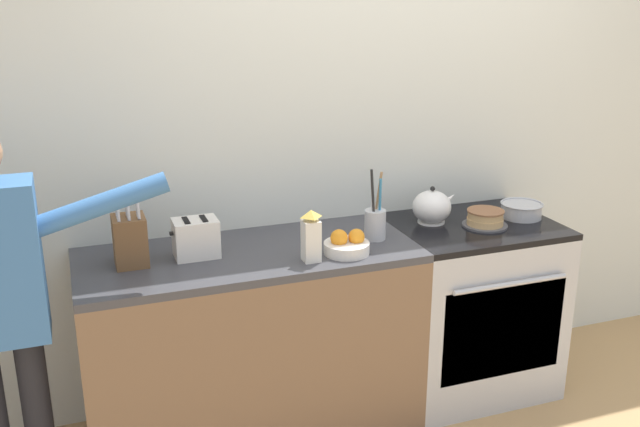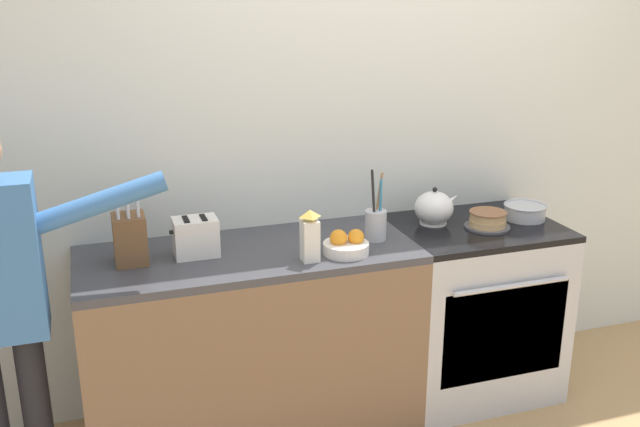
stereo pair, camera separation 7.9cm
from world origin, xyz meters
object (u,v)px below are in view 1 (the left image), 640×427
at_px(tea_kettle, 432,207).
at_px(knife_block, 130,240).
at_px(layer_cake, 485,219).
at_px(stove_range, 469,306).
at_px(fruit_bowl, 347,245).
at_px(person_baker, 0,296).
at_px(milk_carton, 311,237).
at_px(mixing_bowl, 521,210).
at_px(toaster, 196,238).
at_px(utensil_crock, 375,222).

height_order(tea_kettle, knife_block, knife_block).
distance_m(layer_cake, tea_kettle, 0.26).
height_order(stove_range, fruit_bowl, fruit_bowl).
bearing_deg(layer_cake, knife_block, 177.24).
height_order(tea_kettle, person_baker, person_baker).
relative_size(stove_range, milk_carton, 3.91).
relative_size(stove_range, mixing_bowl, 4.19).
bearing_deg(toaster, knife_block, -179.97).
bearing_deg(layer_cake, utensil_crock, 178.23).
relative_size(stove_range, toaster, 4.35).
bearing_deg(fruit_bowl, toaster, 163.22).
bearing_deg(fruit_bowl, tea_kettle, 24.09).
xyz_separation_m(knife_block, utensil_crock, (1.08, -0.06, -0.03)).
bearing_deg(toaster, layer_cake, -3.31).
bearing_deg(milk_carton, tea_kettle, 20.94).
relative_size(mixing_bowl, knife_block, 0.71).
height_order(toaster, person_baker, person_baker).
bearing_deg(knife_block, tea_kettle, 2.32).
xyz_separation_m(layer_cake, tea_kettle, (-0.21, 0.14, 0.04)).
height_order(layer_cake, milk_carton, milk_carton).
bearing_deg(toaster, stove_range, -1.20).
distance_m(stove_range, mixing_bowl, 0.55).
distance_m(utensil_crock, fruit_bowl, 0.23).
relative_size(knife_block, fruit_bowl, 1.49).
height_order(knife_block, fruit_bowl, knife_block).
height_order(milk_carton, person_baker, person_baker).
xyz_separation_m(stove_range, utensil_crock, (-0.55, -0.03, 0.52)).
distance_m(stove_range, person_baker, 2.18).
xyz_separation_m(mixing_bowl, milk_carton, (-1.18, -0.19, 0.07)).
distance_m(stove_range, toaster, 1.45).
xyz_separation_m(mixing_bowl, toaster, (-1.62, 0.02, 0.04)).
bearing_deg(person_baker, toaster, 29.38).
bearing_deg(person_baker, layer_cake, 17.21).
xyz_separation_m(stove_range, milk_carton, (-0.91, -0.19, 0.55)).
relative_size(layer_cake, knife_block, 0.73).
bearing_deg(toaster, person_baker, -164.18).
bearing_deg(utensil_crock, person_baker, -174.38).
xyz_separation_m(knife_block, person_baker, (-0.49, -0.22, -0.08)).
relative_size(knife_block, person_baker, 0.19).
xyz_separation_m(mixing_bowl, fruit_bowl, (-1.01, -0.16, -0.00)).
bearing_deg(utensil_crock, toaster, 175.60).
relative_size(stove_range, knife_block, 2.98).
relative_size(stove_range, utensil_crock, 2.67).
height_order(utensil_crock, toaster, utensil_crock).
bearing_deg(person_baker, utensil_crock, 19.18).
xyz_separation_m(stove_range, toaster, (-1.36, 0.03, 0.52)).
height_order(stove_range, layer_cake, layer_cake).
relative_size(layer_cake, fruit_bowl, 1.09).
xyz_separation_m(stove_range, person_baker, (-2.12, -0.19, 0.47)).
bearing_deg(milk_carton, utensil_crock, 23.19).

